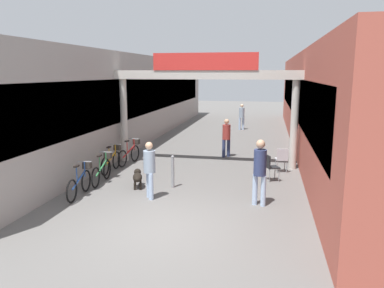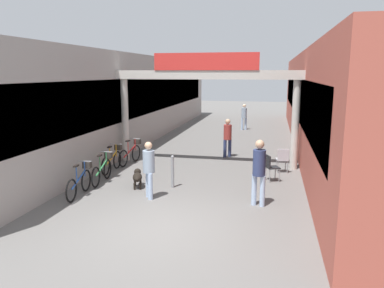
{
  "view_description": "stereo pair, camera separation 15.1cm",
  "coord_description": "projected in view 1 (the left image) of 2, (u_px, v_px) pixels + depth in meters",
  "views": [
    {
      "loc": [
        2.39,
        -7.97,
        3.58
      ],
      "look_at": [
        0.0,
        3.71,
        1.3
      ],
      "focal_mm": 35.0,
      "sensor_mm": 36.0,
      "label": 1
    },
    {
      "loc": [
        2.54,
        -7.93,
        3.58
      ],
      "look_at": [
        0.0,
        3.71,
        1.3
      ],
      "focal_mm": 35.0,
      "sensor_mm": 36.0,
      "label": 2
    }
  ],
  "objects": [
    {
      "name": "storefront_left",
      "position": [
        126.0,
        99.0,
        19.98
      ],
      "size": [
        3.0,
        26.0,
        4.43
      ],
      "color": "#9E9993",
      "rests_on": "ground_plane"
    },
    {
      "name": "pedestrian_carrying_crate",
      "position": [
        226.0,
        135.0,
        15.97
      ],
      "size": [
        0.48,
        0.48,
        1.65
      ],
      "color": "navy",
      "rests_on": "ground_plane"
    },
    {
      "name": "pedestrian_with_dog",
      "position": [
        149.0,
        166.0,
        10.65
      ],
      "size": [
        0.47,
        0.47,
        1.66
      ],
      "color": "#A5BFE0",
      "rests_on": "ground_plane"
    },
    {
      "name": "bicycle_blue_nearest",
      "position": [
        81.0,
        181.0,
        10.99
      ],
      "size": [
        0.46,
        1.69,
        0.98
      ],
      "color": "black",
      "rests_on": "ground_plane"
    },
    {
      "name": "cafe_chair_aluminium_farther",
      "position": [
        282.0,
        158.0,
        13.56
      ],
      "size": [
        0.46,
        0.46,
        0.89
      ],
      "color": "gray",
      "rests_on": "ground_plane"
    },
    {
      "name": "bollard_post_metal",
      "position": [
        173.0,
        171.0,
        11.76
      ],
      "size": [
        0.1,
        0.1,
        1.04
      ],
      "color": "gray",
      "rests_on": "ground_plane"
    },
    {
      "name": "bicycle_green_second",
      "position": [
        103.0,
        169.0,
        12.33
      ],
      "size": [
        0.46,
        1.69,
        0.98
      ],
      "color": "black",
      "rests_on": "ground_plane"
    },
    {
      "name": "bicycle_orange_third",
      "position": [
        112.0,
        160.0,
        13.69
      ],
      "size": [
        0.46,
        1.69,
        0.98
      ],
      "color": "black",
      "rests_on": "ground_plane"
    },
    {
      "name": "pedestrian_companion",
      "position": [
        260.0,
        168.0,
        10.06
      ],
      "size": [
        0.43,
        0.43,
        1.83
      ],
      "color": "#A5BFE0",
      "rests_on": "ground_plane"
    },
    {
      "name": "cafe_chair_black_nearer",
      "position": [
        270.0,
        165.0,
        12.48
      ],
      "size": [
        0.52,
        0.52,
        0.89
      ],
      "color": "gray",
      "rests_on": "ground_plane"
    },
    {
      "name": "bicycle_red_farthest",
      "position": [
        130.0,
        153.0,
        14.89
      ],
      "size": [
        0.46,
        1.68,
        0.98
      ],
      "color": "black",
      "rests_on": "ground_plane"
    },
    {
      "name": "dog_on_leash",
      "position": [
        138.0,
        177.0,
        11.8
      ],
      "size": [
        0.49,
        0.78,
        0.55
      ],
      "color": "black",
      "rests_on": "ground_plane"
    },
    {
      "name": "pedestrian_elderly_walking",
      "position": [
        242.0,
        115.0,
        23.68
      ],
      "size": [
        0.45,
        0.45,
        1.64
      ],
      "color": "#A5BFE0",
      "rests_on": "ground_plane"
    },
    {
      "name": "ground_plane",
      "position": [
        160.0,
        227.0,
        8.81
      ],
      "size": [
        80.0,
        80.0,
        0.0
      ],
      "primitive_type": "plane",
      "color": "#605E5B"
    },
    {
      "name": "storefront_right",
      "position": [
        326.0,
        101.0,
        17.97
      ],
      "size": [
        3.0,
        26.0,
        4.43
      ],
      "color": "#B25142",
      "rests_on": "ground_plane"
    },
    {
      "name": "arcade_sign_gateway",
      "position": [
        205.0,
        87.0,
        14.24
      ],
      "size": [
        7.4,
        0.47,
        4.31
      ],
      "color": "beige",
      "rests_on": "ground_plane"
    }
  ]
}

